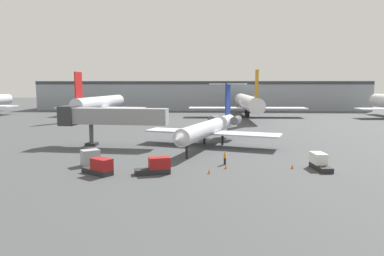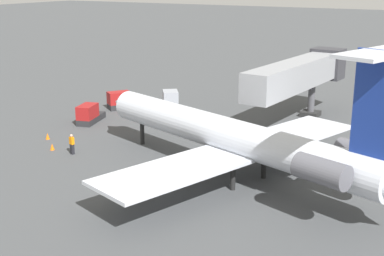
% 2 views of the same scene
% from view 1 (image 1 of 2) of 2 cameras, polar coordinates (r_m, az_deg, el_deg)
% --- Properties ---
extents(ground_plane, '(400.00, 400.00, 0.10)m').
position_cam_1_polar(ground_plane, '(59.61, 0.15, -2.85)').
color(ground_plane, '#424447').
extents(regional_jet, '(22.81, 27.85, 10.27)m').
position_cam_1_polar(regional_jet, '(59.35, 3.16, 0.30)').
color(regional_jet, silver).
rests_on(regional_jet, ground_plane).
extents(jet_bridge, '(18.06, 4.49, 6.56)m').
position_cam_1_polar(jet_bridge, '(60.17, -13.37, 1.77)').
color(jet_bridge, gray).
rests_on(jet_bridge, ground_plane).
extents(ground_crew_marshaller, '(0.36, 0.46, 1.69)m').
position_cam_1_polar(ground_crew_marshaller, '(45.77, 5.26, -4.76)').
color(ground_crew_marshaller, black).
rests_on(ground_crew_marshaller, ground_plane).
extents(baggage_tug_lead, '(4.09, 3.41, 1.90)m').
position_cam_1_polar(baggage_tug_lead, '(41.96, -14.45, -6.07)').
color(baggage_tug_lead, '#262628').
rests_on(baggage_tug_lead, ground_plane).
extents(baggage_tug_trailing, '(1.81, 4.12, 1.90)m').
position_cam_1_polar(baggage_tug_trailing, '(45.92, 19.61, -5.13)').
color(baggage_tug_trailing, '#262628').
rests_on(baggage_tug_trailing, ground_plane).
extents(baggage_tug_spare, '(4.23, 2.43, 1.90)m').
position_cam_1_polar(baggage_tug_spare, '(41.25, -5.70, -6.11)').
color(baggage_tug_spare, '#262628').
rests_on(baggage_tug_spare, ground_plane).
extents(cargo_container_uld, '(2.65, 2.53, 1.98)m').
position_cam_1_polar(cargo_container_uld, '(46.97, -15.85, -4.53)').
color(cargo_container_uld, '#999EA8').
rests_on(cargo_container_uld, ground_plane).
extents(traffic_cone_near, '(0.36, 0.36, 0.55)m').
position_cam_1_polar(traffic_cone_near, '(43.76, 5.41, -6.09)').
color(traffic_cone_near, orange).
rests_on(traffic_cone_near, ground_plane).
extents(traffic_cone_mid, '(0.36, 0.36, 0.55)m').
position_cam_1_polar(traffic_cone_mid, '(41.27, 2.76, -6.88)').
color(traffic_cone_mid, orange).
rests_on(traffic_cone_mid, ground_plane).
extents(traffic_cone_far, '(0.36, 0.36, 0.55)m').
position_cam_1_polar(traffic_cone_far, '(45.23, 15.65, -5.89)').
color(traffic_cone_far, orange).
rests_on(traffic_cone_far, ground_plane).
extents(terminal_building, '(126.22, 24.01, 11.14)m').
position_cam_1_polar(terminal_building, '(146.44, 1.60, 5.25)').
color(terminal_building, '#8C939E').
rests_on(terminal_building, ground_plane).
extents(parked_airliner_west_mid, '(27.95, 32.95, 13.33)m').
position_cam_1_polar(parked_airliner_west_mid, '(114.35, -14.41, 3.86)').
color(parked_airliner_west_mid, silver).
rests_on(parked_airliner_west_mid, ground_plane).
extents(parked_airliner_centre, '(35.66, 42.43, 13.68)m').
position_cam_1_polar(parked_airliner_centre, '(110.93, 8.79, 4.00)').
color(parked_airliner_centre, white).
rests_on(parked_airliner_centre, ground_plane).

